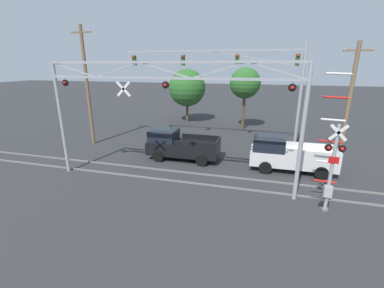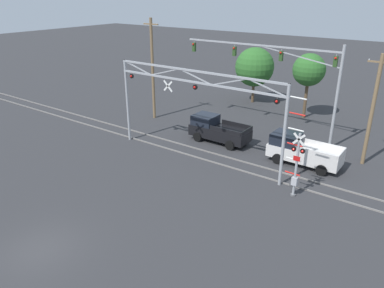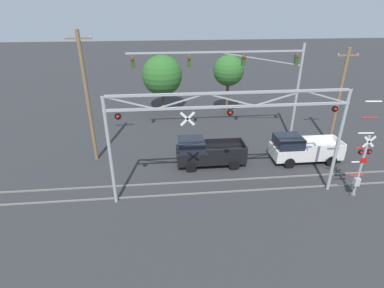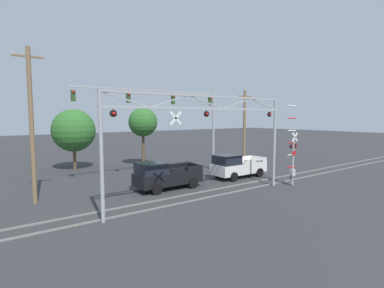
{
  "view_description": "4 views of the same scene",
  "coord_description": "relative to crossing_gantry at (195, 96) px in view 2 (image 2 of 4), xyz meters",
  "views": [
    {
      "loc": [
        5.08,
        0.52,
        6.83
      ],
      "look_at": [
        0.74,
        16.44,
        1.73
      ],
      "focal_mm": 24.0,
      "sensor_mm": 36.0,
      "label": 1
    },
    {
      "loc": [
        15.52,
        -8.16,
        12.41
      ],
      "look_at": [
        0.7,
        12.39,
        1.91
      ],
      "focal_mm": 35.0,
      "sensor_mm": 36.0,
      "label": 2
    },
    {
      "loc": [
        -3.85,
        -2.41,
        11.67
      ],
      "look_at": [
        -2.15,
        14.55,
        3.48
      ],
      "focal_mm": 28.0,
      "sensor_mm": 36.0,
      "label": 3
    },
    {
      "loc": [
        -12.6,
        -1.56,
        5.65
      ],
      "look_at": [
        -1.72,
        13.04,
        3.96
      ],
      "focal_mm": 28.0,
      "sensor_mm": 36.0,
      "label": 4
    }
  ],
  "objects": [
    {
      "name": "background_tree_beyond_span",
      "position": [
        -3.82,
        17.23,
        -0.95
      ],
      "size": [
        4.45,
        4.45,
        6.39
      ],
      "color": "brown",
      "rests_on": "ground_plane"
    },
    {
      "name": "rail_track_far",
      "position": [
        0.02,
        1.72,
        -5.05
      ],
      "size": [
        80.0,
        0.08,
        0.1
      ],
      "primitive_type": "cube",
      "color": "gray",
      "rests_on": "ground_plane"
    },
    {
      "name": "pickup_truck_following",
      "position": [
        7.0,
        4.07,
        -4.03
      ],
      "size": [
        5.43,
        2.31,
        2.2
      ],
      "color": "silver",
      "rests_on": "ground_plane"
    },
    {
      "name": "crossing_gantry",
      "position": [
        0.0,
        0.0,
        0.0
      ],
      "size": [
        14.46,
        0.26,
        7.04
      ],
      "color": "#9EA0A5",
      "rests_on": "ground_plane"
    },
    {
      "name": "background_tree_far_left_verge",
      "position": [
        3.21,
        15.17,
        -0.15
      ],
      "size": [
        3.25,
        3.25,
        6.61
      ],
      "color": "brown",
      "rests_on": "ground_plane"
    },
    {
      "name": "crossing_signal_mast",
      "position": [
        8.41,
        -0.87,
        -2.82
      ],
      "size": [
        1.28,
        0.35,
        6.54
      ],
      "color": "#9EA0A5",
      "rests_on": "ground_plane"
    },
    {
      "name": "utility_pole_right",
      "position": [
        10.94,
        6.9,
        -0.78
      ],
      "size": [
        1.8,
        0.28,
        8.35
      ],
      "color": "brown",
      "rests_on": "ground_plane"
    },
    {
      "name": "ground_plane",
      "position": [
        0.02,
        -13.75,
        -5.1
      ],
      "size": [
        200.0,
        200.0,
        0.0
      ],
      "primitive_type": "plane",
      "color": "#303033"
    },
    {
      "name": "utility_pole_left",
      "position": [
        -9.41,
        5.98,
        0.02
      ],
      "size": [
        1.8,
        0.28,
        9.95
      ],
      "color": "brown",
      "rests_on": "ground_plane"
    },
    {
      "name": "traffic_signal_span",
      "position": [
        4.04,
        8.46,
        1.0
      ],
      "size": [
        14.67,
        0.39,
        8.52
      ],
      "color": "#9EA0A5",
      "rests_on": "ground_plane"
    },
    {
      "name": "rail_track_near",
      "position": [
        0.02,
        0.28,
        -5.05
      ],
      "size": [
        80.0,
        0.08,
        0.1
      ],
      "primitive_type": "cube",
      "color": "gray",
      "rests_on": "ground_plane"
    },
    {
      "name": "pickup_truck_lead",
      "position": [
        -0.63,
        4.23,
        -4.03
      ],
      "size": [
        5.31,
        2.31,
        2.2
      ],
      "color": "black",
      "rests_on": "ground_plane"
    }
  ]
}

